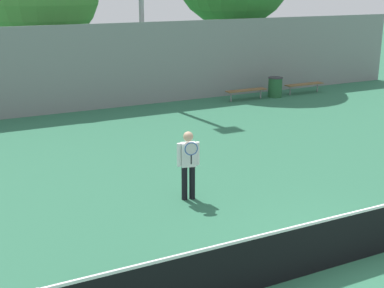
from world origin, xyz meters
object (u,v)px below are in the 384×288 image
Objects in this scene: bench_courtside_near at (304,85)px; trash_bin at (275,87)px; tennis_player at (188,161)px; bench_adjacent_court at (246,91)px; tennis_net at (356,236)px.

bench_courtside_near is 2.22× the size of trash_bin.
tennis_player is 11.62m from bench_adjacent_court.
tennis_net is 15.91m from bench_courtside_near.
tennis_net is at bearing -114.43° from bench_adjacent_court.
tennis_net is 12.89× the size of trash_bin.
tennis_player is at bearing -134.67° from trash_bin.
tennis_net is at bearing -58.33° from tennis_player.
bench_courtside_near is 3.19m from bench_adjacent_court.
bench_adjacent_court is 1.52m from trash_bin.
bench_adjacent_court is at bearing -180.00° from bench_courtside_near.
trash_bin is at bearing -178.69° from bench_courtside_near.
tennis_player is (-1.41, 4.05, 0.44)m from tennis_net.
tennis_player is at bearing -139.50° from bench_courtside_near.
tennis_net is 5.95× the size of bench_adjacent_court.
trash_bin is (8.85, 8.96, -0.50)m from tennis_player.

